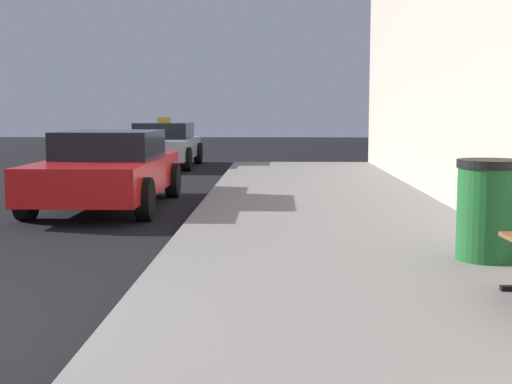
# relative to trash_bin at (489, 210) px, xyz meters

# --- Properties ---
(sidewalk) EXTENTS (4.00, 32.00, 0.15)m
(sidewalk) POSITION_rel_trash_bin_xyz_m (-1.27, -2.33, -0.57)
(sidewalk) COLOR gray
(sidewalk) RESTS_ON ground_plane
(trash_bin) EXTENTS (0.64, 0.64, 0.98)m
(trash_bin) POSITION_rel_trash_bin_xyz_m (0.00, 0.00, 0.00)
(trash_bin) COLOR #195926
(trash_bin) RESTS_ON sidewalk
(car_red) EXTENTS (1.97, 4.50, 1.27)m
(car_red) POSITION_rel_trash_bin_xyz_m (-4.87, 4.87, 0.00)
(car_red) COLOR red
(car_red) RESTS_ON ground_plane
(car_silver) EXTENTS (1.93, 4.37, 1.43)m
(car_silver) POSITION_rel_trash_bin_xyz_m (-5.32, 13.65, 0.00)
(car_silver) COLOR #B7B7BF
(car_silver) RESTS_ON ground_plane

